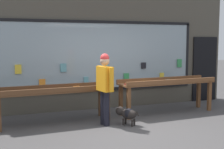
# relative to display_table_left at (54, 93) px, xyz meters

# --- Properties ---
(ground_plane) EXTENTS (40.00, 40.00, 0.00)m
(ground_plane) POSITION_rel_display_table_left_xyz_m (1.54, -1.13, -0.73)
(ground_plane) COLOR #474444
(shopfront_facade) EXTENTS (8.37, 0.29, 3.42)m
(shopfront_facade) POSITION_rel_display_table_left_xyz_m (1.57, 1.26, 0.97)
(shopfront_facade) COLOR #4C473D
(shopfront_facade) RESTS_ON ground_plane
(display_table_left) EXTENTS (2.78, 0.79, 0.90)m
(display_table_left) POSITION_rel_display_table_left_xyz_m (0.00, 0.00, 0.00)
(display_table_left) COLOR brown
(display_table_left) RESTS_ON ground_plane
(display_table_right) EXTENTS (2.78, 0.75, 0.96)m
(display_table_right) POSITION_rel_display_table_left_xyz_m (3.07, -0.00, 0.05)
(display_table_right) COLOR brown
(display_table_right) RESTS_ON ground_plane
(person_browsing) EXTENTS (0.29, 0.66, 1.68)m
(person_browsing) POSITION_rel_display_table_left_xyz_m (1.07, -0.59, 0.26)
(person_browsing) COLOR black
(person_browsing) RESTS_ON ground_plane
(small_dog) EXTENTS (0.46, 0.51, 0.42)m
(small_dog) POSITION_rel_display_table_left_xyz_m (1.55, -0.79, -0.45)
(small_dog) COLOR black
(small_dog) RESTS_ON ground_plane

